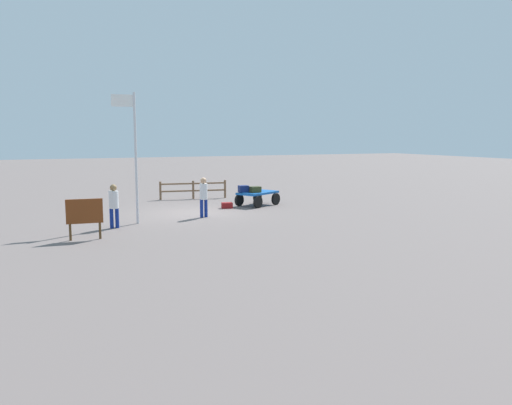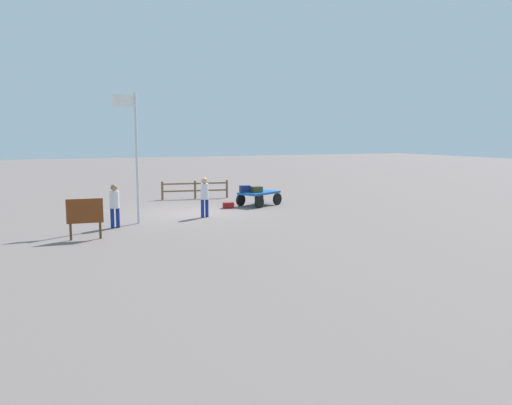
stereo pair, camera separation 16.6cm
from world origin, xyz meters
name	(u,v)px [view 1 (the left image)]	position (x,y,z in m)	size (l,w,h in m)	color
ground_plane	(192,213)	(0.00, 0.00, 0.00)	(120.00, 120.00, 0.00)	#6C5F5C
luggage_cart	(257,196)	(-3.72, -1.06, 0.50)	(2.42, 2.11, 0.69)	#1456AD
suitcase_maroon	(243,189)	(-3.01, -1.18, 0.85)	(0.48, 0.39, 0.33)	navy
suitcase_grey	(255,189)	(-3.51, -0.86, 0.83)	(0.53, 0.42, 0.29)	#353A1A
suitcase_dark	(227,205)	(-1.99, -0.76, 0.14)	(0.57, 0.44, 0.27)	maroon
worker_lead	(204,194)	(-0.12, 1.40, 0.99)	(0.36, 0.36, 1.70)	navy
worker_trailing	(114,203)	(3.76, 2.48, 0.97)	(0.39, 0.39, 1.66)	navy
flagpole	(133,149)	(2.85, 1.84, 2.96)	(0.92, 0.10, 5.12)	silver
signboard	(85,213)	(4.98, 4.31, 0.89)	(1.18, 0.17, 1.38)	#4C3319
wooden_fence	(193,188)	(-1.58, -4.98, 0.57)	(3.65, 0.67, 1.00)	brown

